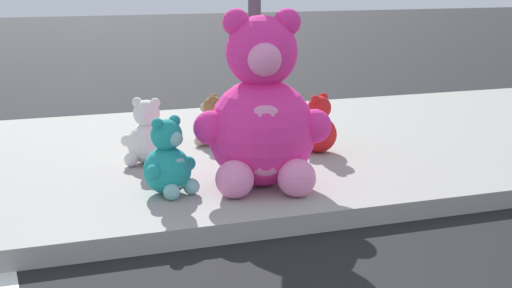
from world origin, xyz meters
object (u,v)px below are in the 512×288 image
(plush_pink_large, at_px, (262,117))
(plush_white, at_px, (147,138))
(plush_teal, at_px, (169,163))
(plush_red, at_px, (317,129))
(plush_brown, at_px, (212,125))

(plush_pink_large, bearing_deg, plush_white, 124.46)
(plush_pink_large, bearing_deg, plush_teal, 177.42)
(plush_red, bearing_deg, plush_brown, 142.94)
(plush_brown, distance_m, plush_teal, 1.73)
(plush_brown, distance_m, plush_red, 1.06)
(plush_brown, xyz_separation_m, plush_red, (0.85, -0.64, 0.02))
(plush_pink_large, bearing_deg, plush_brown, 87.79)
(plush_pink_large, distance_m, plush_brown, 1.60)
(plush_pink_large, distance_m, plush_red, 1.34)
(plush_pink_large, bearing_deg, plush_red, 45.33)
(plush_red, relative_size, plush_teal, 0.92)
(plush_brown, bearing_deg, plush_white, -145.72)
(plush_pink_large, height_order, plush_teal, plush_pink_large)
(plush_brown, relative_size, plush_teal, 0.83)
(plush_brown, relative_size, plush_red, 0.90)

